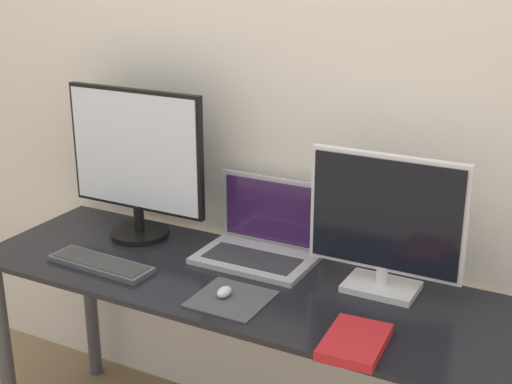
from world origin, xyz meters
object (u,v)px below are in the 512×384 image
(monitor_left, at_px, (136,161))
(mouse, at_px, (224,292))
(laptop, at_px, (262,239))
(keyboard, at_px, (101,264))
(monitor_right, at_px, (385,223))
(book, at_px, (355,342))

(monitor_left, bearing_deg, mouse, -28.00)
(monitor_left, height_order, laptop, monitor_left)
(monitor_left, height_order, mouse, monitor_left)
(keyboard, xyz_separation_m, mouse, (0.46, -0.00, 0.01))
(monitor_right, bearing_deg, monitor_left, -180.00)
(monitor_left, distance_m, keyboard, 0.38)
(keyboard, bearing_deg, mouse, -0.16)
(laptop, relative_size, mouse, 6.41)
(monitor_right, relative_size, keyboard, 1.26)
(keyboard, distance_m, book, 0.90)
(mouse, bearing_deg, monitor_left, 152.00)
(mouse, bearing_deg, keyboard, 179.84)
(keyboard, height_order, mouse, mouse)
(monitor_left, distance_m, laptop, 0.52)
(keyboard, bearing_deg, laptop, 36.84)
(monitor_right, xyz_separation_m, keyboard, (-0.85, -0.27, -0.21))
(monitor_left, xyz_separation_m, mouse, (0.51, -0.27, -0.26))
(mouse, bearing_deg, laptop, 97.40)
(mouse, xyz_separation_m, book, (0.43, -0.07, -0.01))
(monitor_right, distance_m, keyboard, 0.92)
(monitor_right, bearing_deg, mouse, -145.41)
(laptop, relative_size, book, 1.67)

